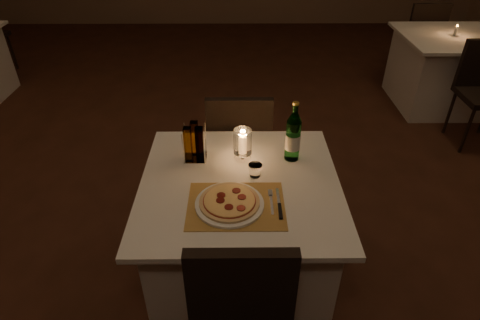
{
  "coord_description": "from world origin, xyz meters",
  "views": [
    {
      "loc": [
        0.07,
        -2.02,
        1.97
      ],
      "look_at": [
        0.08,
        -0.41,
        0.86
      ],
      "focal_mm": 30.0,
      "sensor_mm": 36.0,
      "label": 1
    }
  ],
  "objects_px": {
    "tumbler": "(255,170)",
    "hurricane_candle": "(243,143)",
    "pizza": "(230,201)",
    "main_table": "(240,234)",
    "plate": "(230,204)",
    "water_bottle": "(293,137)",
    "neighbor_table_right": "(444,71)",
    "chair_far": "(239,140)"
  },
  "relations": [
    {
      "from": "pizza",
      "to": "tumbler",
      "type": "bearing_deg",
      "value": 61.25
    },
    {
      "from": "hurricane_candle",
      "to": "neighbor_table_right",
      "type": "bearing_deg",
      "value": 45.44
    },
    {
      "from": "tumbler",
      "to": "neighbor_table_right",
      "type": "height_order",
      "value": "tumbler"
    },
    {
      "from": "plate",
      "to": "neighbor_table_right",
      "type": "relative_size",
      "value": 0.32
    },
    {
      "from": "water_bottle",
      "to": "plate",
      "type": "bearing_deg",
      "value": -130.26
    },
    {
      "from": "hurricane_candle",
      "to": "main_table",
      "type": "bearing_deg",
      "value": -94.49
    },
    {
      "from": "pizza",
      "to": "neighbor_table_right",
      "type": "height_order",
      "value": "pizza"
    },
    {
      "from": "main_table",
      "to": "chair_far",
      "type": "relative_size",
      "value": 1.11
    },
    {
      "from": "water_bottle",
      "to": "neighbor_table_right",
      "type": "relative_size",
      "value": 0.34
    },
    {
      "from": "chair_far",
      "to": "tumbler",
      "type": "relative_size",
      "value": 12.92
    },
    {
      "from": "main_table",
      "to": "tumbler",
      "type": "bearing_deg",
      "value": 33.44
    },
    {
      "from": "plate",
      "to": "water_bottle",
      "type": "bearing_deg",
      "value": 49.74
    },
    {
      "from": "plate",
      "to": "neighbor_table_right",
      "type": "height_order",
      "value": "plate"
    },
    {
      "from": "chair_far",
      "to": "pizza",
      "type": "height_order",
      "value": "chair_far"
    },
    {
      "from": "pizza",
      "to": "tumbler",
      "type": "xyz_separation_m",
      "value": [
        0.13,
        0.23,
        0.01
      ]
    },
    {
      "from": "neighbor_table_right",
      "to": "chair_far",
      "type": "bearing_deg",
      "value": -142.55
    },
    {
      "from": "main_table",
      "to": "water_bottle",
      "type": "distance_m",
      "value": 0.61
    },
    {
      "from": "water_bottle",
      "to": "hurricane_candle",
      "type": "bearing_deg",
      "value": -177.14
    },
    {
      "from": "tumbler",
      "to": "hurricane_candle",
      "type": "relative_size",
      "value": 0.38
    },
    {
      "from": "chair_far",
      "to": "water_bottle",
      "type": "height_order",
      "value": "water_bottle"
    },
    {
      "from": "pizza",
      "to": "neighbor_table_right",
      "type": "distance_m",
      "value": 3.37
    },
    {
      "from": "hurricane_candle",
      "to": "pizza",
      "type": "bearing_deg",
      "value": -99.82
    },
    {
      "from": "chair_far",
      "to": "plate",
      "type": "height_order",
      "value": "chair_far"
    },
    {
      "from": "main_table",
      "to": "pizza",
      "type": "bearing_deg",
      "value": -105.45
    },
    {
      "from": "main_table",
      "to": "water_bottle",
      "type": "height_order",
      "value": "water_bottle"
    },
    {
      "from": "chair_far",
      "to": "water_bottle",
      "type": "distance_m",
      "value": 0.66
    },
    {
      "from": "main_table",
      "to": "plate",
      "type": "xyz_separation_m",
      "value": [
        -0.05,
        -0.18,
        0.38
      ]
    },
    {
      "from": "chair_far",
      "to": "pizza",
      "type": "bearing_deg",
      "value": -93.18
    },
    {
      "from": "main_table",
      "to": "neighbor_table_right",
      "type": "distance_m",
      "value": 3.18
    },
    {
      "from": "hurricane_candle",
      "to": "neighbor_table_right",
      "type": "height_order",
      "value": "hurricane_candle"
    },
    {
      "from": "plate",
      "to": "tumbler",
      "type": "height_order",
      "value": "tumbler"
    },
    {
      "from": "chair_far",
      "to": "pizza",
      "type": "xyz_separation_m",
      "value": [
        -0.05,
        -0.89,
        0.22
      ]
    },
    {
      "from": "water_bottle",
      "to": "hurricane_candle",
      "type": "xyz_separation_m",
      "value": [
        -0.26,
        -0.01,
        -0.03
      ]
    },
    {
      "from": "tumbler",
      "to": "main_table",
      "type": "bearing_deg",
      "value": -146.56
    },
    {
      "from": "pizza",
      "to": "hurricane_candle",
      "type": "bearing_deg",
      "value": 80.18
    },
    {
      "from": "main_table",
      "to": "tumbler",
      "type": "relative_size",
      "value": 14.35
    },
    {
      "from": "hurricane_candle",
      "to": "neighbor_table_right",
      "type": "distance_m",
      "value": 3.06
    },
    {
      "from": "pizza",
      "to": "water_bottle",
      "type": "distance_m",
      "value": 0.52
    },
    {
      "from": "chair_far",
      "to": "plate",
      "type": "xyz_separation_m",
      "value": [
        -0.05,
        -0.89,
        0.2
      ]
    },
    {
      "from": "main_table",
      "to": "hurricane_candle",
      "type": "xyz_separation_m",
      "value": [
        0.02,
        0.2,
        0.47
      ]
    },
    {
      "from": "plate",
      "to": "neighbor_table_right",
      "type": "xyz_separation_m",
      "value": [
        2.19,
        2.53,
        -0.38
      ]
    },
    {
      "from": "plate",
      "to": "hurricane_candle",
      "type": "xyz_separation_m",
      "value": [
        0.07,
        0.38,
        0.1
      ]
    }
  ]
}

